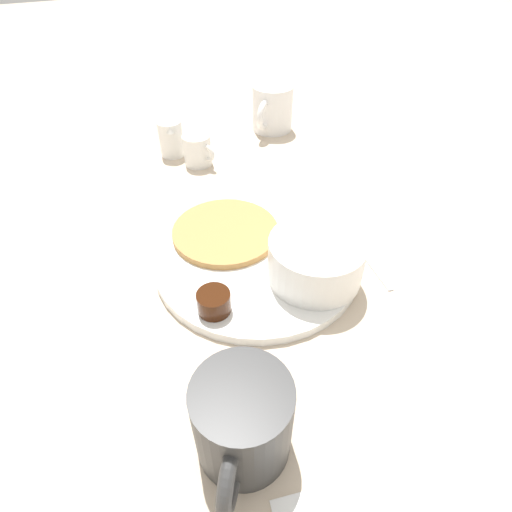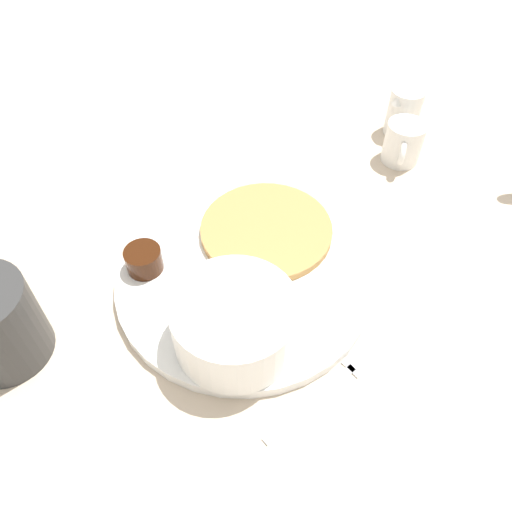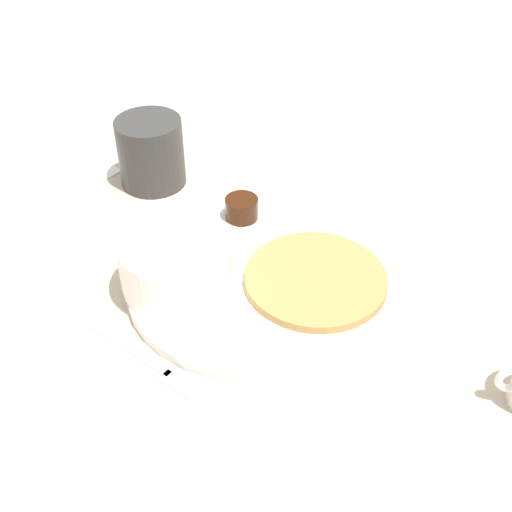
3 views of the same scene
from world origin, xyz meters
The scene contains 9 objects.
ground_plane centered at (0.00, 0.00, 0.00)m, with size 4.00×4.00×0.00m, color #C6B299.
plate centered at (0.00, 0.00, 0.01)m, with size 0.25×0.25×0.01m.
pancake_stack centered at (-0.02, 0.06, 0.02)m, with size 0.14×0.14×0.01m.
bowl centered at (0.05, -0.06, 0.04)m, with size 0.11×0.11×0.05m.
syrup_cup centered at (-0.08, -0.06, 0.02)m, with size 0.04×0.04×0.02m.
butter_ramekin centered at (0.04, -0.08, 0.03)m, with size 0.05×0.05×0.04m.
coffee_mug centered at (-0.11, -0.20, 0.04)m, with size 0.08×0.10×0.08m.
fork centered at (0.14, -0.03, 0.00)m, with size 0.03×0.14×0.00m.
napkin centered at (-0.06, -0.29, 0.00)m, with size 0.11×0.09×0.00m.
Camera 3 is at (0.42, 0.23, 0.44)m, focal length 45.00 mm.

